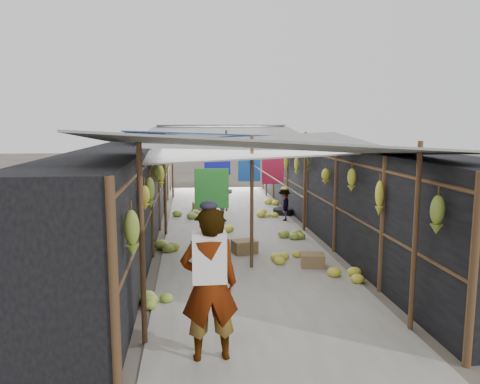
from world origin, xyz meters
name	(u,v)px	position (x,y,z in m)	size (l,w,h in m)	color
ground	(282,337)	(0.00, 0.00, 0.00)	(80.00, 80.00, 0.00)	#6B6356
aisle_slab	(234,228)	(0.00, 6.50, 0.01)	(3.60, 16.00, 0.02)	#9E998E
stall_left	(131,188)	(-2.70, 6.50, 1.15)	(1.40, 15.00, 2.30)	black
stall_right	(332,185)	(2.70, 6.50, 1.15)	(1.40, 15.00, 2.30)	black
crate_near	(244,247)	(-0.02, 4.03, 0.15)	(0.50, 0.40, 0.30)	olive
crate_mid	(313,261)	(1.21, 2.92, 0.14)	(0.46, 0.37, 0.28)	olive
crate_back	(199,206)	(-0.87, 9.25, 0.13)	(0.42, 0.34, 0.27)	olive
black_basin	(283,212)	(1.70, 8.27, 0.09)	(0.62, 0.62, 0.19)	black
vendor_elderly	(210,285)	(-0.98, -0.50, 0.94)	(0.68, 0.45, 1.88)	white
shopper_blue	(219,194)	(-0.34, 7.45, 0.81)	(0.79, 0.62, 1.63)	#1B4C88
vendor_seated	(284,205)	(1.54, 7.30, 0.48)	(0.61, 0.35, 0.95)	#4D4743
market_canopy	(234,139)	(0.03, 6.82, 2.41)	(5.62, 15.20, 2.77)	brown
hanging_bananas	(232,168)	(-0.06, 6.51, 1.65)	(3.96, 14.01, 0.79)	olive
floor_bananas	(247,227)	(0.30, 6.00, 0.15)	(3.95, 9.27, 0.35)	gold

